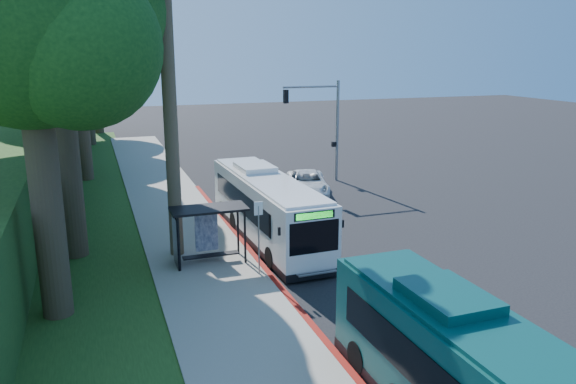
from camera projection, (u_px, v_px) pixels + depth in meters
name	position (u px, v px, depth m)	size (l,w,h in m)	color
ground	(331.00, 228.00, 29.28)	(140.00, 140.00, 0.00)	black
sidewalk	(192.00, 242.00, 26.91)	(4.50, 70.00, 0.12)	gray
red_curb	(262.00, 265.00, 24.00)	(0.25, 30.00, 0.13)	maroon
grass_verge	(67.00, 225.00, 29.64)	(8.00, 70.00, 0.06)	#234719
bus_shelter	(203.00, 224.00, 23.88)	(3.20, 1.51, 2.55)	black
stop_sign_pole	(259.00, 228.00, 22.46)	(0.35, 0.06, 3.17)	gray
traffic_signal_pole	(324.00, 119.00, 38.56)	(4.10, 0.30, 7.00)	gray
tree_2	(74.00, 27.00, 37.47)	(8.82, 8.40, 15.12)	#382B1E
tree_3	(47.00, 11.00, 43.76)	(10.08, 9.60, 17.28)	#382B1E
tree_4	(83.00, 42.00, 52.43)	(8.40, 8.00, 14.14)	#382B1E
tree_5	(94.00, 50.00, 60.25)	(7.35, 7.00, 12.86)	#382B1E
tree_6	(31.00, 26.00, 17.23)	(7.56, 7.20, 13.74)	#382B1E
white_bus	(267.00, 206.00, 27.22)	(2.75, 11.38, 3.37)	silver
pickup	(307.00, 183.00, 35.82)	(2.46, 5.33, 1.48)	silver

